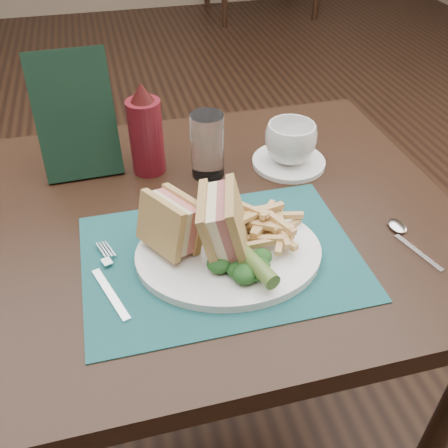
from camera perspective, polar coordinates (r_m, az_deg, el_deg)
name	(u,v)px	position (r m, az deg, el deg)	size (l,w,h in m)	color
floor	(181,297)	(1.78, -4.91, -8.29)	(7.00, 7.00, 0.00)	black
wall_back	(108,11)	(4.88, -13.06, 22.64)	(6.00, 6.00, 0.00)	gray
table_main	(212,342)	(1.17, -1.34, -13.31)	(0.90, 0.75, 0.75)	black
placemat	(221,257)	(0.81, -0.35, -3.75)	(0.44, 0.32, 0.00)	#184D4E
plate	(229,253)	(0.81, 0.53, -3.37)	(0.30, 0.24, 0.01)	white
sandwich_half_a	(161,228)	(0.77, -7.26, -0.49)	(0.06, 0.09, 0.09)	tan
sandwich_half_b	(210,222)	(0.77, -1.63, 0.20)	(0.06, 0.11, 0.10)	tan
kale_garnish	(243,265)	(0.76, 2.19, -4.76)	(0.11, 0.08, 0.03)	#153B16
pickle_spear	(250,259)	(0.75, 3.02, -4.06)	(0.03, 0.03, 0.12)	#486727
fries_pile	(263,224)	(0.81, 4.45, 0.02)	(0.18, 0.20, 0.05)	tan
fork	(109,278)	(0.79, -13.05, -6.06)	(0.03, 0.17, 0.01)	silver
spoon	(411,242)	(0.89, 20.57, -1.90)	(0.03, 0.15, 0.01)	silver
saucer	(289,162)	(1.05, 7.39, 7.04)	(0.15, 0.15, 0.01)	white
coffee_cup	(290,143)	(1.02, 7.60, 9.21)	(0.10, 0.10, 0.08)	white
drinking_glass	(207,146)	(0.97, -1.90, 8.93)	(0.06, 0.06, 0.13)	white
ketchup_bottle	(146,129)	(0.99, -8.96, 10.70)	(0.07, 0.07, 0.19)	#560E16
check_presenter	(75,116)	(1.01, -16.62, 11.74)	(0.15, 0.02, 0.24)	black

